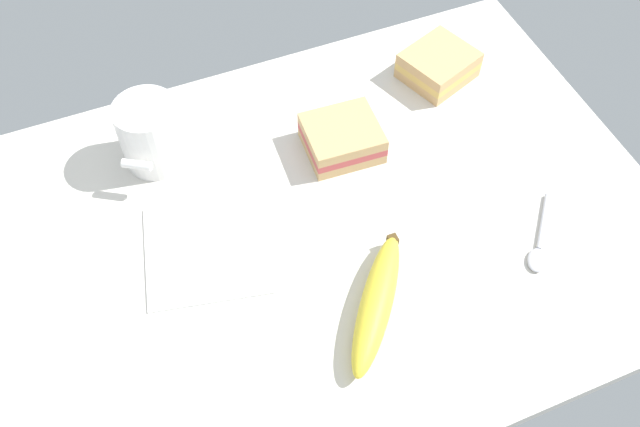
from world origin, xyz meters
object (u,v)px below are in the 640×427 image
at_px(sandwich_side, 438,65).
at_px(spoon, 539,245).
at_px(paper_napkin, 207,250).
at_px(sandwich_main, 342,138).
at_px(banana, 377,303).
at_px(coffee_mug_black, 151,133).

height_order(sandwich_side, spoon, sandwich_side).
bearing_deg(paper_napkin, sandwich_main, 21.81).
distance_m(sandwich_side, paper_napkin, 0.45).
xyz_separation_m(sandwich_main, spoon, (0.17, -0.25, -0.02)).
bearing_deg(spoon, banana, -179.13).
bearing_deg(banana, sandwich_side, 52.13).
relative_size(sandwich_side, paper_napkin, 0.79).
distance_m(sandwich_main, sandwich_side, 0.21).
xyz_separation_m(coffee_mug_black, sandwich_main, (0.25, -0.08, -0.03)).
height_order(sandwich_side, banana, sandwich_side).
bearing_deg(coffee_mug_black, spoon, -38.42).
distance_m(banana, paper_napkin, 0.23).
height_order(coffee_mug_black, sandwich_side, coffee_mug_black).
height_order(spoon, paper_napkin, spoon).
height_order(coffee_mug_black, spoon, coffee_mug_black).
bearing_deg(spoon, coffee_mug_black, 141.58).
distance_m(sandwich_side, banana, 0.42).
distance_m(sandwich_main, paper_napkin, 0.24).
distance_m(sandwich_side, spoon, 0.33).
bearing_deg(sandwich_main, spoon, -55.55).
distance_m(sandwich_main, spoon, 0.30).
bearing_deg(coffee_mug_black, banana, -61.24).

